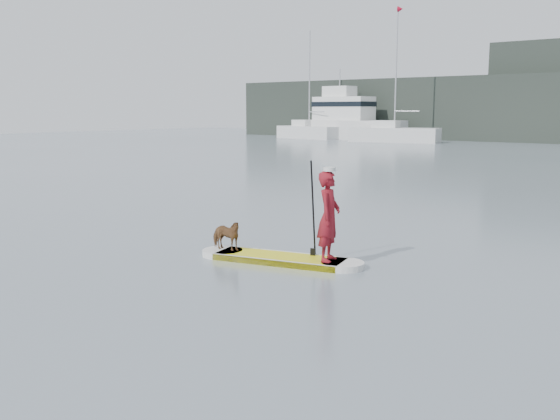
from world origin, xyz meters
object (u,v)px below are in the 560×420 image
Objects in this scene: sailboat_b at (394,133)px; motor_yacht_b at (348,120)px; paddler at (329,216)px; dog at (226,235)px; paddleboard at (280,259)px; sailboat_a at (309,131)px.

sailboat_b is 1.12× the size of motor_yacht_b.
paddler is at bearing -56.99° from motor_yacht_b.
sailboat_b is (-20.31, 41.44, -0.13)m from paddler.
dog is (-2.08, -0.51, -0.52)m from paddler.
paddleboard is 51.40m from motor_yacht_b.
motor_yacht_b is at bearing 14.30° from paddler.
paddler is at bearing -43.37° from sailboat_a.
sailboat_a is at bearing 27.01° from dog.
paddleboard is 4.49× the size of dog.
paddler is at bearing -0.00° from paddleboard.
motor_yacht_b reaches higher than dog.
paddler reaches higher than paddleboard.
dog is 0.07× the size of sailboat_a.
motor_yacht_b is at bearing 22.57° from dog.
motor_yacht_b is (3.73, 1.52, 1.19)m from sailboat_a.
sailboat_a is (-28.42, 43.17, 0.32)m from dog.
motor_yacht_b reaches higher than paddler.
dog is at bearing -77.08° from sailboat_b.
paddler is 2.21m from dog.
sailboat_a is at bearing -156.07° from motor_yacht_b.
dog is at bearing 86.94° from paddler.
sailboat_b is (10.19, -1.22, 0.07)m from sailboat_a.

